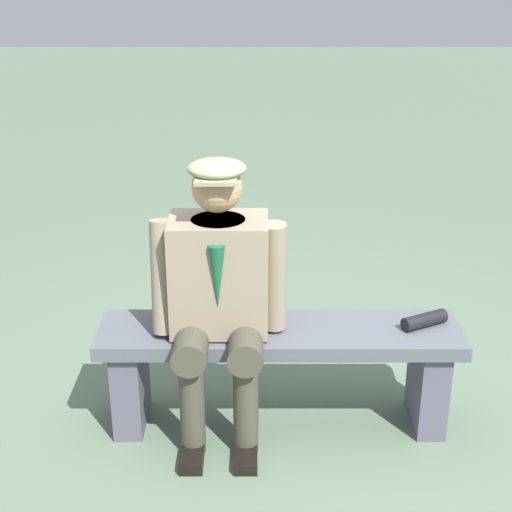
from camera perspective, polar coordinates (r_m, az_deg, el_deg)
The scene contains 4 objects.
ground_plane at distance 3.63m, azimuth 1.73°, elevation -12.44°, with size 30.00×30.00×0.00m, color #586D56.
bench at distance 3.45m, azimuth 1.79°, elevation -7.71°, with size 1.63×0.38×0.50m.
seated_man at distance 3.24m, azimuth -2.84°, elevation -2.51°, with size 0.59×0.55×1.28m.
rolled_magazine at distance 3.46m, azimuth 12.67°, elevation -4.78°, with size 0.06×0.06×0.22m, color black.
Camera 1 is at (0.11, 2.99, 2.06)m, focal length 52.67 mm.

